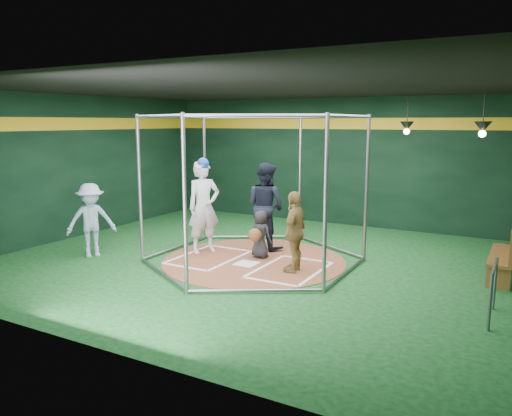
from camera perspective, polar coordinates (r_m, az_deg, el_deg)
The scene contains 15 objects.
room_shell at distance 10.08m, azimuth -0.25°, elevation 3.59°, with size 10.10×9.10×3.53m.
clay_disc at distance 10.41m, azimuth -0.27°, elevation -6.02°, with size 3.80×3.80×0.01m, color brown.
home_plate at distance 10.16m, azimuth -1.10°, elevation -6.36°, with size 0.43×0.43×0.01m, color white.
batter_box_left at distance 10.69m, azimuth -5.40°, elevation -5.59°, with size 1.17×1.77×0.01m.
batter_box_right at distance 9.78m, azimuth 3.91°, elevation -7.04°, with size 1.17×1.77×0.01m.
batting_cage at distance 10.11m, azimuth -0.27°, elevation 2.15°, with size 4.05×4.67×3.00m.
pendant_lamp_near at distance 12.63m, azimuth 16.85°, elevation 8.92°, with size 0.34×0.34×0.90m.
pendant_lamp_far at distance 10.78m, azimuth 24.48°, elevation 8.38°, with size 0.34×0.34×0.90m.
batter_figure at distance 10.91m, azimuth -5.99°, elevation 0.23°, with size 0.79×0.88×2.08m.
visitor_leopard at distance 9.53m, azimuth 4.45°, elevation -2.70°, with size 0.91×0.38×1.56m, color tan.
catcher_figure at distance 10.48m, azimuth 0.45°, elevation -3.03°, with size 0.53×0.58×1.01m.
umpire at distance 11.21m, azimuth 1.12°, elevation 0.24°, with size 0.94×0.74×1.94m, color black.
bystander_blue at distance 11.16m, azimuth -18.33°, elevation -1.33°, with size 1.02×0.58×1.57m, color #90A6BF.
dugout_bench at distance 10.30m, azimuth 26.77°, elevation -4.32°, with size 0.41×1.75×1.02m.
steel_railing at distance 8.05m, azimuth 25.49°, elevation -7.78°, with size 0.05×0.96×0.83m.
Camera 1 is at (4.88, -8.74, 2.85)m, focal length 35.00 mm.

